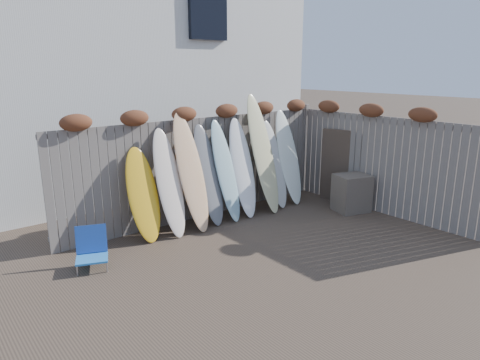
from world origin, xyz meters
TOP-DOWN VIEW (x-y plane):
  - ground at (0.00, 0.00)m, footprint 80.00×80.00m
  - back_fence at (0.06, 2.39)m, footprint 6.05×0.28m
  - right_fence at (2.99, 0.25)m, footprint 0.28×4.40m
  - house at (0.50, 6.50)m, footprint 8.50×5.50m
  - beach_chair at (-2.61, 1.57)m, footprint 0.61×0.62m
  - wooden_crate at (2.60, 0.68)m, footprint 0.80×0.73m
  - lattice_panel at (2.98, 1.19)m, footprint 0.35×1.05m
  - surfboard_0 at (-1.49, 2.02)m, footprint 0.56×0.60m
  - surfboard_1 at (-1.00, 1.96)m, footprint 0.48×0.68m
  - surfboard_2 at (-0.55, 1.95)m, footprint 0.59×0.80m
  - surfboard_3 at (-0.12, 2.01)m, footprint 0.51×0.69m
  - surfboard_4 at (0.26, 1.96)m, footprint 0.53×0.74m
  - surfboard_5 at (0.69, 1.96)m, footprint 0.55×0.74m
  - surfboard_6 at (1.21, 1.93)m, footprint 0.60×0.88m
  - surfboard_7 at (1.59, 1.98)m, footprint 0.52×0.68m
  - surfboard_8 at (2.02, 1.98)m, footprint 0.54×0.73m

SIDE VIEW (x-z plane):
  - ground at x=0.00m, z-range 0.00..0.00m
  - beach_chair at x=-2.61m, z-range -0.02..0.59m
  - wooden_crate at x=2.60m, z-range 0.00..0.78m
  - lattice_panel at x=2.98m, z-range 0.00..1.62m
  - surfboard_0 at x=-1.49m, z-range 0.00..1.63m
  - surfboard_7 at x=1.59m, z-range 0.00..1.84m
  - surfboard_3 at x=-0.12m, z-range 0.00..1.91m
  - surfboard_1 at x=-1.00m, z-range 0.00..1.91m
  - surfboard_5 at x=0.69m, z-range 0.00..1.97m
  - surfboard_4 at x=0.26m, z-range 0.00..1.97m
  - surfboard_8 at x=2.02m, z-range 0.00..2.04m
  - surfboard_2 at x=-0.55m, z-range 0.00..2.16m
  - right_fence at x=2.99m, z-range 0.02..2.26m
  - back_fence at x=0.06m, z-range 0.06..2.30m
  - surfboard_6 at x=1.21m, z-range 0.00..2.43m
  - house at x=0.50m, z-range 0.04..6.36m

